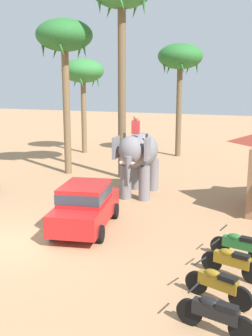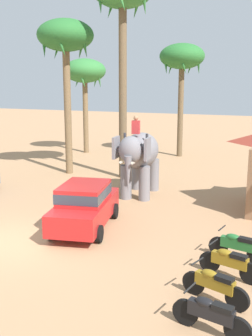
{
  "view_description": "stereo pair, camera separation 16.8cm",
  "coord_description": "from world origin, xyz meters",
  "px_view_note": "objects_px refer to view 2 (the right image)",
  "views": [
    {
      "loc": [
        8.3,
        -10.38,
        5.25
      ],
      "look_at": [
        1.38,
        5.54,
        1.6
      ],
      "focal_mm": 42.7,
      "sensor_mm": 36.0,
      "label": 1
    },
    {
      "loc": [
        8.45,
        -10.31,
        5.25
      ],
      "look_at": [
        1.38,
        5.54,
        1.6
      ],
      "focal_mm": 42.7,
      "sensor_mm": 36.0,
      "label": 2
    }
  ],
  "objects_px": {
    "elephant_with_mahout": "(139,155)",
    "palm_tree_far_back": "(182,60)",
    "motorcycle_mid_row": "(229,262)",
    "palm_tree_near_hut": "(66,40)",
    "palm_tree_behind_elephant": "(85,73)",
    "palm_tree_left_of_road": "(123,0)",
    "motorcycle_nearest_camera": "(211,314)",
    "car_sedan_foreground": "(85,204)",
    "motorcycle_second_in_row": "(215,285)",
    "motorcycle_fourth_in_row": "(237,246)"
  },
  "relations": [
    {
      "from": "motorcycle_mid_row",
      "to": "palm_tree_near_hut",
      "type": "xyz_separation_m",
      "value": [
        -11.14,
        9.62,
        7.2
      ]
    },
    {
      "from": "elephant_with_mahout",
      "to": "motorcycle_second_in_row",
      "type": "relative_size",
      "value": 2.27
    },
    {
      "from": "motorcycle_second_in_row",
      "to": "palm_tree_left_of_road",
      "type": "bearing_deg",
      "value": 123.91
    },
    {
      "from": "palm_tree_near_hut",
      "to": "palm_tree_far_back",
      "type": "bearing_deg",
      "value": 62.21
    },
    {
      "from": "elephant_with_mahout",
      "to": "palm_tree_near_hut",
      "type": "xyz_separation_m",
      "value": [
        -5.72,
        2.91,
        5.68
      ]
    },
    {
      "from": "elephant_with_mahout",
      "to": "motorcycle_mid_row",
      "type": "bearing_deg",
      "value": -51.02
    },
    {
      "from": "car_sedan_foreground",
      "to": "palm_tree_left_of_road",
      "type": "relative_size",
      "value": 0.4
    },
    {
      "from": "palm_tree_far_back",
      "to": "motorcycle_nearest_camera",
      "type": "bearing_deg",
      "value": -71.68
    },
    {
      "from": "motorcycle_second_in_row",
      "to": "motorcycle_fourth_in_row",
      "type": "distance_m",
      "value": 2.7
    },
    {
      "from": "palm_tree_near_hut",
      "to": "palm_tree_left_of_road",
      "type": "relative_size",
      "value": 0.81
    },
    {
      "from": "palm_tree_far_back",
      "to": "elephant_with_mahout",
      "type": "bearing_deg",
      "value": -83.21
    },
    {
      "from": "car_sedan_foreground",
      "to": "palm_tree_near_hut",
      "type": "bearing_deg",
      "value": 125.42
    },
    {
      "from": "motorcycle_second_in_row",
      "to": "palm_tree_behind_elephant",
      "type": "relative_size",
      "value": 0.24
    },
    {
      "from": "motorcycle_mid_row",
      "to": "palm_tree_left_of_road",
      "type": "height_order",
      "value": "palm_tree_left_of_road"
    },
    {
      "from": "motorcycle_fourth_in_row",
      "to": "palm_tree_far_back",
      "type": "relative_size",
      "value": 0.22
    },
    {
      "from": "motorcycle_nearest_camera",
      "to": "motorcycle_second_in_row",
      "type": "bearing_deg",
      "value": 98.35
    },
    {
      "from": "motorcycle_fourth_in_row",
      "to": "motorcycle_mid_row",
      "type": "bearing_deg",
      "value": -90.64
    },
    {
      "from": "motorcycle_nearest_camera",
      "to": "palm_tree_far_back",
      "type": "xyz_separation_m",
      "value": [
        -6.84,
        20.67,
        6.5
      ]
    },
    {
      "from": "elephant_with_mahout",
      "to": "palm_tree_behind_elephant",
      "type": "relative_size",
      "value": 0.55
    },
    {
      "from": "elephant_with_mahout",
      "to": "palm_tree_near_hut",
      "type": "relative_size",
      "value": 0.45
    },
    {
      "from": "palm_tree_behind_elephant",
      "to": "palm_tree_far_back",
      "type": "xyz_separation_m",
      "value": [
        7.14,
        1.41,
        0.89
      ]
    },
    {
      "from": "motorcycle_fourth_in_row",
      "to": "motorcycle_nearest_camera",
      "type": "bearing_deg",
      "value": -89.03
    },
    {
      "from": "motorcycle_nearest_camera",
      "to": "palm_tree_left_of_road",
      "type": "distance_m",
      "value": 17.46
    },
    {
      "from": "motorcycle_nearest_camera",
      "to": "motorcycle_fourth_in_row",
      "type": "height_order",
      "value": "same"
    },
    {
      "from": "car_sedan_foreground",
      "to": "palm_tree_behind_elephant",
      "type": "distance_m",
      "value": 17.69
    },
    {
      "from": "motorcycle_nearest_camera",
      "to": "palm_tree_behind_elephant",
      "type": "distance_m",
      "value": 24.46
    },
    {
      "from": "car_sedan_foreground",
      "to": "motorcycle_fourth_in_row",
      "type": "xyz_separation_m",
      "value": [
        5.59,
        -0.51,
        -0.46
      ]
    },
    {
      "from": "elephant_with_mahout",
      "to": "palm_tree_near_hut",
      "type": "bearing_deg",
      "value": 153.03
    },
    {
      "from": "motorcycle_second_in_row",
      "to": "motorcycle_fourth_in_row",
      "type": "relative_size",
      "value": 0.98
    },
    {
      "from": "motorcycle_mid_row",
      "to": "palm_tree_near_hut",
      "type": "height_order",
      "value": "palm_tree_near_hut"
    },
    {
      "from": "motorcycle_nearest_camera",
      "to": "motorcycle_mid_row",
      "type": "xyz_separation_m",
      "value": [
        -0.08,
        2.74,
        0.0
      ]
    },
    {
      "from": "elephant_with_mahout",
      "to": "palm_tree_far_back",
      "type": "height_order",
      "value": "palm_tree_far_back"
    },
    {
      "from": "motorcycle_fourth_in_row",
      "to": "palm_tree_far_back",
      "type": "xyz_separation_m",
      "value": [
        -6.78,
        16.66,
        6.5
      ]
    },
    {
      "from": "motorcycle_second_in_row",
      "to": "motorcycle_mid_row",
      "type": "bearing_deg",
      "value": 85.54
    },
    {
      "from": "motorcycle_mid_row",
      "to": "palm_tree_left_of_road",
      "type": "xyz_separation_m",
      "value": [
        -7.74,
        9.93,
        9.12
      ]
    },
    {
      "from": "elephant_with_mahout",
      "to": "motorcycle_mid_row",
      "type": "xyz_separation_m",
      "value": [
        5.43,
        -6.71,
        -1.53
      ]
    },
    {
      "from": "palm_tree_behind_elephant",
      "to": "car_sedan_foreground",
      "type": "bearing_deg",
      "value": -60.51
    },
    {
      "from": "car_sedan_foreground",
      "to": "palm_tree_far_back",
      "type": "xyz_separation_m",
      "value": [
        -1.19,
        16.15,
        6.03
      ]
    },
    {
      "from": "motorcycle_mid_row",
      "to": "palm_tree_left_of_road",
      "type": "relative_size",
      "value": 0.16
    },
    {
      "from": "elephant_with_mahout",
      "to": "palm_tree_left_of_road",
      "type": "height_order",
      "value": "palm_tree_left_of_road"
    },
    {
      "from": "motorcycle_nearest_camera",
      "to": "motorcycle_fourth_in_row",
      "type": "relative_size",
      "value": 1.0
    },
    {
      "from": "motorcycle_second_in_row",
      "to": "palm_tree_left_of_road",
      "type": "height_order",
      "value": "palm_tree_left_of_road"
    },
    {
      "from": "motorcycle_nearest_camera",
      "to": "palm_tree_near_hut",
      "type": "relative_size",
      "value": 0.2
    },
    {
      "from": "car_sedan_foreground",
      "to": "palm_tree_behind_elephant",
      "type": "xyz_separation_m",
      "value": [
        -8.33,
        14.74,
        5.14
      ]
    },
    {
      "from": "motorcycle_mid_row",
      "to": "palm_tree_far_back",
      "type": "height_order",
      "value": "palm_tree_far_back"
    },
    {
      "from": "elephant_with_mahout",
      "to": "palm_tree_far_back",
      "type": "bearing_deg",
      "value": 96.79
    },
    {
      "from": "elephant_with_mahout",
      "to": "palm_tree_behind_elephant",
      "type": "xyz_separation_m",
      "value": [
        -8.48,
        9.81,
        4.08
      ]
    },
    {
      "from": "car_sedan_foreground",
      "to": "palm_tree_behind_elephant",
      "type": "bearing_deg",
      "value": 119.49
    },
    {
      "from": "motorcycle_mid_row",
      "to": "palm_tree_behind_elephant",
      "type": "distance_m",
      "value": 22.31
    },
    {
      "from": "palm_tree_near_hut",
      "to": "elephant_with_mahout",
      "type": "bearing_deg",
      "value": -26.97
    }
  ]
}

